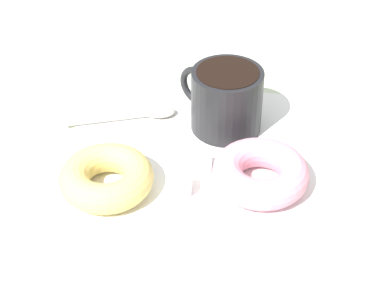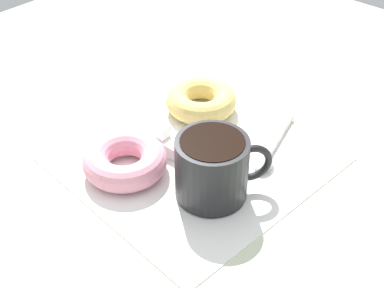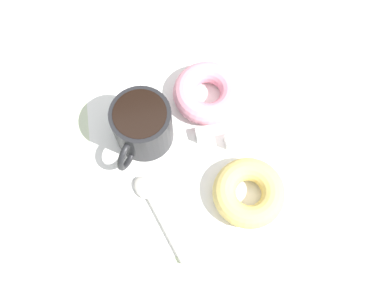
{
  "view_description": "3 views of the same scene",
  "coord_description": "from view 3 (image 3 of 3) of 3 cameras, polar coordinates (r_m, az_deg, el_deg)",
  "views": [
    {
      "loc": [
        6.51,
        -58.97,
        48.21
      ],
      "look_at": [
        2.02,
        0.06,
        2.3
      ],
      "focal_mm": 60.0,
      "sensor_mm": 36.0,
      "label": 1
    },
    {
      "loc": [
        43.11,
        37.25,
        45.32
      ],
      "look_at": [
        2.02,
        0.06,
        2.3
      ],
      "focal_mm": 50.0,
      "sensor_mm": 36.0,
      "label": 2
    },
    {
      "loc": [
        -19.96,
        5.02,
        61.9
      ],
      "look_at": [
        2.02,
        0.06,
        2.3
      ],
      "focal_mm": 40.0,
      "sensor_mm": 36.0,
      "label": 3
    }
  ],
  "objects": [
    {
      "name": "napkin",
      "position": [
        0.66,
        -0.0,
        -0.66
      ],
      "size": [
        33.23,
        33.23,
        0.3
      ],
      "primitive_type": "cube",
      "rotation": [
        0.0,
        0.0,
        -0.07
      ],
      "color": "white",
      "rests_on": "ground_plane"
    },
    {
      "name": "spoon",
      "position": [
        0.63,
        -5.7,
        -7.43
      ],
      "size": [
        13.93,
        5.34,
        0.9
      ],
      "color": "#B7B2A8",
      "rests_on": "napkin"
    },
    {
      "name": "ground_plane",
      "position": [
        0.66,
        0.44,
        -2.59
      ],
      "size": [
        120.0,
        120.0,
        2.0
      ],
      "primitive_type": "cube",
      "color": "beige"
    },
    {
      "name": "sugar_cube",
      "position": [
        0.65,
        1.32,
        1.23
      ],
      "size": [
        1.76,
        1.76,
        1.76
      ],
      "primitive_type": "cube",
      "color": "white",
      "rests_on": "napkin"
    },
    {
      "name": "sugar_cube_extra",
      "position": [
        0.65,
        5.26,
        0.36
      ],
      "size": [
        1.78,
        1.78,
        1.78
      ],
      "primitive_type": "cube",
      "color": "white",
      "rests_on": "napkin"
    },
    {
      "name": "coffee_cup",
      "position": [
        0.63,
        -6.68,
        2.46
      ],
      "size": [
        10.7,
        9.23,
        8.03
      ],
      "color": "black",
      "rests_on": "napkin"
    },
    {
      "name": "donut_near_cup",
      "position": [
        0.62,
        7.56,
        -6.45
      ],
      "size": [
        10.46,
        10.46,
        3.38
      ],
      "primitive_type": "torus",
      "color": "#E5C66B",
      "rests_on": "napkin"
    },
    {
      "name": "donut_far",
      "position": [
        0.68,
        2.07,
        6.85
      ],
      "size": [
        10.85,
        10.85,
        3.43
      ],
      "primitive_type": "torus",
      "color": "pink",
      "rests_on": "napkin"
    }
  ]
}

